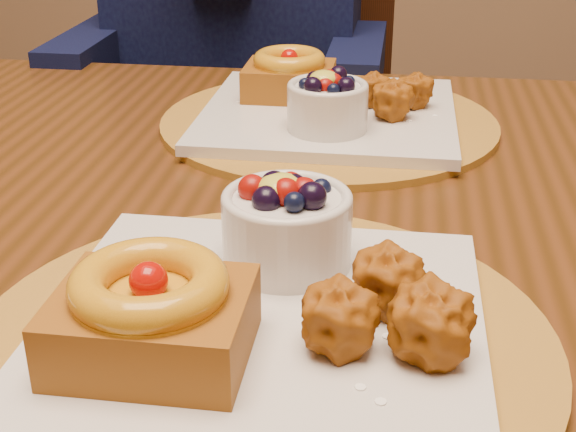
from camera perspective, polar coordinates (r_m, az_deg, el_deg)
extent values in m
cube|color=#371F0A|center=(0.72, 1.16, -0.68)|extent=(1.60, 0.90, 0.04)
cylinder|color=brown|center=(0.52, -1.87, -8.85)|extent=(0.38, 0.38, 0.01)
cube|color=silver|center=(0.52, -1.88, -7.94)|extent=(0.28, 0.28, 0.01)
cube|color=#552E08|center=(0.48, -9.62, -7.65)|extent=(0.11, 0.09, 0.04)
torus|color=#9E5F09|center=(0.46, -9.87, -4.78)|extent=(0.09, 0.09, 0.02)
sphere|color=#980802|center=(0.46, -9.89, -4.57)|extent=(0.02, 0.02, 0.02)
sphere|color=#98500B|center=(0.52, 6.97, -4.59)|extent=(0.04, 0.04, 0.04)
sphere|color=#98500B|center=(0.48, 3.56, -7.30)|extent=(0.04, 0.04, 0.04)
sphere|color=#98500B|center=(0.48, 9.99, -7.70)|extent=(0.04, 0.04, 0.04)
cylinder|color=silver|center=(0.57, -0.08, -1.07)|extent=(0.09, 0.09, 0.05)
torus|color=silver|center=(0.55, -0.08, 1.29)|extent=(0.09, 0.09, 0.01)
ellipsoid|color=gold|center=(0.55, -0.49, 2.07)|extent=(0.03, 0.03, 0.02)
cylinder|color=brown|center=(0.92, 2.91, 6.67)|extent=(0.38, 0.38, 0.01)
cube|color=silver|center=(0.91, 2.92, 7.27)|extent=(0.28, 0.28, 0.01)
cube|color=#552E08|center=(0.95, 0.09, 9.60)|extent=(0.10, 0.08, 0.04)
torus|color=#9E5F09|center=(0.94, 0.09, 11.06)|extent=(0.08, 0.08, 0.02)
sphere|color=#980802|center=(0.94, 0.09, 11.18)|extent=(0.02, 0.02, 0.02)
sphere|color=#98500B|center=(0.88, 7.37, 8.06)|extent=(0.04, 0.04, 0.04)
sphere|color=#98500B|center=(0.92, 5.93, 8.96)|extent=(0.04, 0.04, 0.04)
sphere|color=#98500B|center=(0.92, 8.97, 8.78)|extent=(0.04, 0.04, 0.04)
cylinder|color=silver|center=(0.84, 2.81, 7.69)|extent=(0.08, 0.08, 0.05)
torus|color=silver|center=(0.83, 2.85, 9.21)|extent=(0.08, 0.08, 0.01)
ellipsoid|color=gold|center=(0.83, 2.58, 9.76)|extent=(0.03, 0.03, 0.02)
cube|color=black|center=(1.34, 0.90, -1.12)|extent=(0.58, 0.58, 0.04)
cylinder|color=black|center=(1.37, 10.98, -12.57)|extent=(0.04, 0.04, 0.43)
cylinder|color=black|center=(1.59, -7.78, -6.57)|extent=(0.04, 0.04, 0.43)
cylinder|color=black|center=(1.67, 5.45, -4.82)|extent=(0.04, 0.04, 0.43)
cube|color=black|center=(1.44, -1.24, 10.70)|extent=(0.42, 0.20, 0.46)
cube|color=black|center=(1.37, -3.63, 13.00)|extent=(0.40, 0.21, 0.57)
cube|color=black|center=(1.33, -13.71, 11.04)|extent=(0.08, 0.28, 0.08)
cube|color=black|center=(1.24, 4.93, 10.64)|extent=(0.08, 0.28, 0.08)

